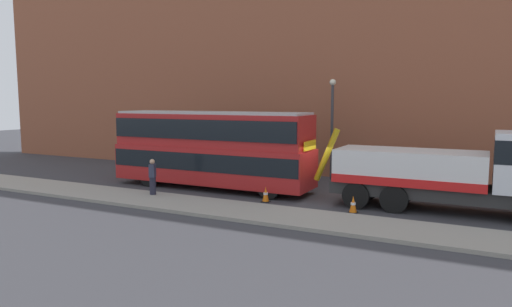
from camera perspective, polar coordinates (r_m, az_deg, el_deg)
The scene contains 9 objects.
ground_plane at distance 22.32m, azimuth 8.35°, elevation -5.53°, with size 120.00×120.00×0.00m, color #38383D.
near_kerb at distance 18.47m, azimuth 4.17°, elevation -7.80°, with size 60.00×2.80×0.15m, color gray.
building_facade at distance 28.54m, azimuth 13.08°, elevation 13.29°, with size 60.00×1.50×16.00m.
recovery_tow_truck at distance 20.76m, azimuth 23.23°, elevation -1.98°, with size 10.14×2.67×3.67m.
double_decker_bus at distance 24.44m, azimuth -5.56°, elevation 0.86°, with size 11.06×2.59×4.06m.
pedestrian_onlooker at distance 22.73m, azimuth -12.61°, elevation -2.87°, with size 0.40×0.47×1.71m.
traffic_cone_near_bus at distance 21.32m, azimuth 1.19°, elevation -5.10°, with size 0.36×0.36×0.72m.
traffic_cone_midway at distance 19.71m, azimuth 11.87°, elevation -6.21°, with size 0.36×0.36×0.72m.
street_lamp at distance 26.56m, azimuth 9.34°, elevation 3.95°, with size 0.36×0.36×5.83m.
Camera 1 is at (6.87, -20.72, 4.67)m, focal length 32.50 mm.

